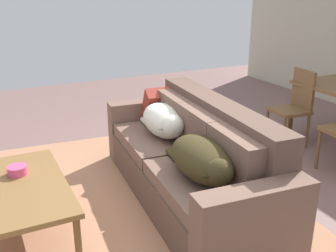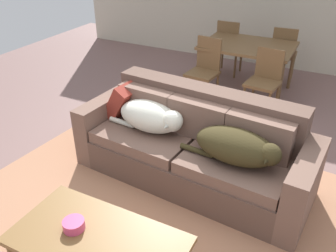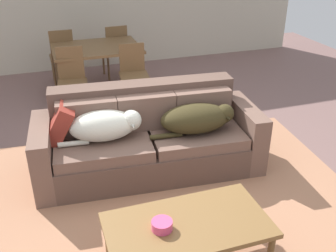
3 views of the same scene
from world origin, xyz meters
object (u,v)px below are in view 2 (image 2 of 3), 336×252
Objects in this scene: throw_pillow_by_left_arm at (125,100)px; dining_chair_far_left at (229,45)px; couch at (194,147)px; dining_table at (248,49)px; dining_chair_near_left at (205,68)px; dog_on_right_cushion at (237,147)px; coffee_table at (98,243)px; bowl_on_coffee_table at (74,225)px; dog_on_left_cushion at (152,117)px; dining_chair_far_right at (283,52)px; dining_chair_near_right at (265,79)px.

throw_pillow_by_left_arm is 0.42× the size of dining_chair_far_left.
couch is 2.33m from dining_table.
dining_chair_near_left reaches higher than throw_pillow_by_left_arm.
dining_chair_near_left is (-1.07, 1.93, -0.11)m from dog_on_right_cushion.
dog_on_right_cushion is at bearing -55.80° from dining_chair_near_left.
throw_pillow_by_left_arm is at bearing 176.92° from couch.
coffee_table is 7.84× the size of bowl_on_coffee_table.
dining_table is (0.15, 3.74, 0.23)m from bowl_on_coffee_table.
dining_table is at bearing 90.67° from coffee_table.
dining_table is (0.30, 2.37, 0.06)m from dog_on_left_cushion.
throw_pillow_by_left_arm is at bearing 171.85° from dog_on_right_cushion.
coffee_table is at bearing 80.95° from dining_chair_far_right.
dining_chair_near_right is at bearing 54.37° from throw_pillow_by_left_arm.
couch is 1.85m from dining_chair_near_left.
dining_chair_far_left is 0.88m from dining_chair_far_right.
bowl_on_coffee_table is 3.20m from dining_chair_near_right.
couch is 1.85× the size of dining_table.
dining_chair_far_left is at bearing 133.66° from dining_chair_near_right.
dining_chair_far_right is (-0.22, 3.11, -0.10)m from dog_on_right_cushion.
dining_chair_near_left is (0.28, 1.62, -0.13)m from throw_pillow_by_left_arm.
throw_pillow_by_left_arm is (-0.87, 0.12, 0.28)m from couch.
dining_chair_near_right is at bearing 2.79° from dining_chair_near_left.
coffee_table is 1.32× the size of dining_chair_far_left.
couch is at bearing 12.43° from dog_on_left_cushion.
dog_on_left_cushion is at bearing 95.81° from bowl_on_coffee_table.
bowl_on_coffee_table is (-0.20, 0.00, 0.08)m from coffee_table.
couch is 1.44m from coffee_table.
dining_table is at bearing 71.74° from throw_pillow_by_left_arm.
throw_pillow_by_left_arm is 1.67m from bowl_on_coffee_table.
dining_chair_near_left reaches higher than dog_on_left_cushion.
dog_on_left_cushion is at bearing 72.46° from dining_chair_far_right.
coffee_table is 3.22m from dining_chair_near_left.
dining_chair_far_left is (-0.32, 4.31, 0.05)m from bowl_on_coffee_table.
dining_chair_near_left is (-0.49, 3.18, 0.13)m from coffee_table.
couch is 2.60× the size of dining_chair_far_left.
dog_on_left_cushion is at bearing -97.11° from dining_table.
dining_chair_far_right is (0.41, 0.62, -0.17)m from dining_table.
dining_chair_far_left reaches higher than couch.
dining_chair_far_left reaches higher than dining_chair_far_right.
throw_pillow_by_left_arm is 1.96m from dining_chair_near_right.
dog_on_right_cushion is (0.48, -0.19, 0.26)m from couch.
dining_table is 1.42× the size of dining_chair_near_left.
couch is 1.47m from bowl_on_coffee_table.
dog_on_left_cushion is at bearing -22.89° from throw_pillow_by_left_arm.
dog_on_left_cushion reaches higher than coffee_table.
coffee_table is at bearing 96.36° from dining_chair_far_left.
coffee_table is at bearing -110.27° from dog_on_right_cushion.
dining_chair_far_right is at bearing 89.70° from couch.
dining_table is at bearing 98.50° from couch.
dining_chair_near_right is at bearing 85.90° from couch.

